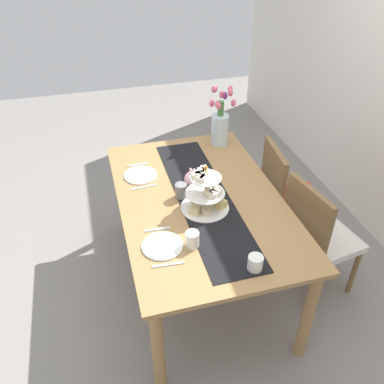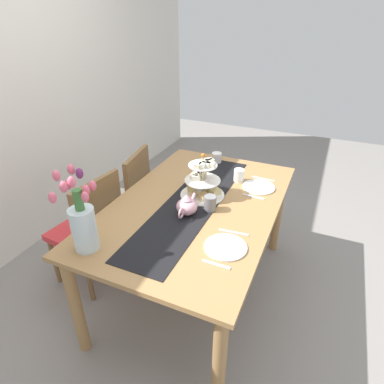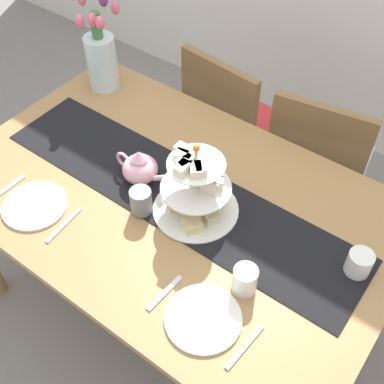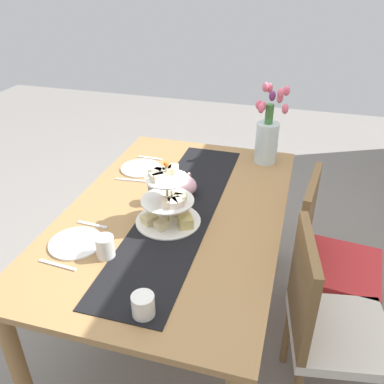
# 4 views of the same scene
# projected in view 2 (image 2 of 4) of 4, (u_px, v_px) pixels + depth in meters

# --- Properties ---
(ground_plane) EXTENTS (8.00, 8.00, 0.00)m
(ground_plane) POSITION_uv_depth(u_px,v_px,m) (195.00, 288.00, 2.50)
(ground_plane) COLOR gray
(dining_table) EXTENTS (1.62, 1.02, 0.77)m
(dining_table) POSITION_uv_depth(u_px,v_px,m) (196.00, 216.00, 2.17)
(dining_table) COLOR #A37747
(dining_table) RESTS_ON ground_plane
(chair_left) EXTENTS (0.46, 0.46, 0.91)m
(chair_left) POSITION_uv_depth(u_px,v_px,m) (90.00, 227.00, 2.34)
(chair_left) COLOR brown
(chair_left) RESTS_ON ground_plane
(chair_right) EXTENTS (0.48, 0.48, 0.91)m
(chair_right) POSITION_uv_depth(u_px,v_px,m) (127.00, 197.00, 2.71)
(chair_right) COLOR brown
(chair_right) RESTS_ON ground_plane
(table_runner) EXTENTS (1.43, 0.33, 0.00)m
(table_runner) POSITION_uv_depth(u_px,v_px,m) (193.00, 202.00, 2.13)
(table_runner) COLOR black
(table_runner) RESTS_ON dining_table
(tiered_cake_stand) EXTENTS (0.30, 0.30, 0.30)m
(tiered_cake_stand) POSITION_uv_depth(u_px,v_px,m) (202.00, 182.00, 2.16)
(tiered_cake_stand) COLOR beige
(tiered_cake_stand) RESTS_ON table_runner
(teapot) EXTENTS (0.24, 0.13, 0.14)m
(teapot) POSITION_uv_depth(u_px,v_px,m) (187.00, 206.00, 1.97)
(teapot) COLOR #E5A8BC
(teapot) RESTS_ON table_runner
(tulip_vase) EXTENTS (0.21, 0.19, 0.46)m
(tulip_vase) POSITION_uv_depth(u_px,v_px,m) (82.00, 222.00, 1.64)
(tulip_vase) COLOR silver
(tulip_vase) RESTS_ON dining_table
(cream_jug) EXTENTS (0.08, 0.08, 0.08)m
(cream_jug) POSITION_uv_depth(u_px,v_px,m) (217.00, 158.00, 2.66)
(cream_jug) COLOR white
(cream_jug) RESTS_ON dining_table
(dinner_plate_left) EXTENTS (0.23, 0.23, 0.01)m
(dinner_plate_left) POSITION_uv_depth(u_px,v_px,m) (225.00, 247.00, 1.72)
(dinner_plate_left) COLOR white
(dinner_plate_left) RESTS_ON dining_table
(fork_left) EXTENTS (0.02, 0.15, 0.01)m
(fork_left) POSITION_uv_depth(u_px,v_px,m) (216.00, 264.00, 1.60)
(fork_left) COLOR silver
(fork_left) RESTS_ON dining_table
(knife_left) EXTENTS (0.03, 0.17, 0.01)m
(knife_left) POSITION_uv_depth(u_px,v_px,m) (234.00, 232.00, 1.83)
(knife_left) COLOR silver
(knife_left) RESTS_ON dining_table
(dinner_plate_right) EXTENTS (0.23, 0.23, 0.01)m
(dinner_plate_right) POSITION_uv_depth(u_px,v_px,m) (259.00, 187.00, 2.30)
(dinner_plate_right) COLOR white
(dinner_plate_right) RESTS_ON dining_table
(fork_right) EXTENTS (0.02, 0.15, 0.01)m
(fork_right) POSITION_uv_depth(u_px,v_px,m) (253.00, 197.00, 2.18)
(fork_right) COLOR silver
(fork_right) RESTS_ON dining_table
(knife_right) EXTENTS (0.03, 0.17, 0.01)m
(knife_right) POSITION_uv_depth(u_px,v_px,m) (263.00, 179.00, 2.42)
(knife_right) COLOR silver
(knife_right) RESTS_ON dining_table
(mug_grey) EXTENTS (0.08, 0.08, 0.09)m
(mug_grey) POSITION_uv_depth(u_px,v_px,m) (210.00, 203.00, 2.02)
(mug_grey) COLOR slate
(mug_grey) RESTS_ON table_runner
(mug_white_text) EXTENTS (0.08, 0.08, 0.09)m
(mug_white_text) POSITION_uv_depth(u_px,v_px,m) (239.00, 175.00, 2.37)
(mug_white_text) COLOR white
(mug_white_text) RESTS_ON dining_table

